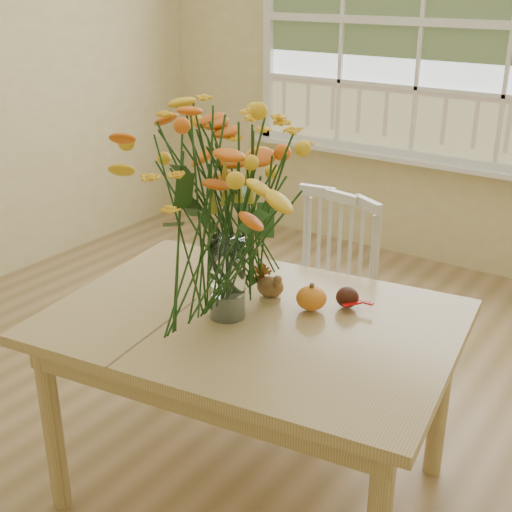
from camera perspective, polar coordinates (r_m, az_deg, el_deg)
The scene contains 9 objects.
floor at distance 3.19m, azimuth -4.47°, elevation -12.59°, with size 4.00×4.50×0.01m, color olive.
wall_back at distance 4.60m, azimuth 13.61°, elevation 15.97°, with size 4.00×0.02×2.70m, color #D3C287.
window at distance 4.54m, azimuth 13.64°, elevation 18.20°, with size 2.42×0.12×1.74m.
dining_table at distance 2.40m, azimuth -0.27°, elevation -7.03°, with size 1.49×1.16×0.73m.
windsor_chair at distance 3.06m, azimuth 5.71°, elevation -2.83°, with size 0.49×0.48×0.93m.
flower_vase at distance 2.21m, azimuth -2.55°, elevation 4.81°, with size 0.59×0.59×0.70m.
pumpkin at distance 2.40m, azimuth 4.63°, elevation -3.62°, with size 0.11×0.11×0.08m, color orange.
turkey_figurine at distance 2.46m, azimuth 1.20°, elevation -2.60°, with size 0.12×0.10×0.12m.
dark_gourd at distance 2.43m, azimuth 7.62°, elevation -3.51°, with size 0.13×0.10×0.07m.
Camera 1 is at (1.68, -2.00, 1.82)m, focal length 48.00 mm.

